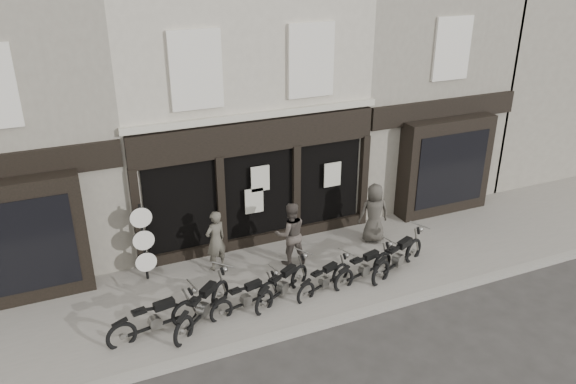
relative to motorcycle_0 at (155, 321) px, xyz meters
name	(u,v)px	position (x,y,z in m)	size (l,w,h in m)	color
ground_plane	(301,298)	(3.69, 0.06, -0.42)	(90.00, 90.00, 0.00)	#2D2B28
pavement	(287,279)	(3.69, 0.96, -0.36)	(30.00, 4.20, 0.12)	slate
kerb	(323,324)	(3.69, -1.19, -0.36)	(30.00, 0.25, 0.13)	gray
central_building	(223,90)	(3.69, 6.01, 3.66)	(7.30, 6.22, 8.34)	#BBB3A0
neighbour_left	(1,114)	(-2.66, 5.96, 3.62)	(5.60, 6.73, 8.34)	gray
neighbour_right	(394,75)	(10.04, 5.96, 3.62)	(5.60, 6.73, 8.34)	gray
filler_right	(561,56)	(18.19, 6.06, 3.68)	(11.00, 6.00, 8.20)	gray
motorcycle_0	(155,321)	(0.00, 0.00, 0.00)	(2.22, 0.71, 1.07)	black
motorcycle_1	(203,309)	(1.12, 0.02, 0.02)	(1.89, 1.76, 1.11)	black
motorcycle_2	(246,299)	(2.21, 0.06, -0.05)	(1.95, 0.72, 0.94)	black
motorcycle_3	(283,287)	(3.23, 0.17, -0.02)	(1.92, 1.31, 1.02)	black
motorcycle_4	(324,281)	(4.33, 0.04, -0.06)	(1.83, 0.93, 0.92)	black
motorcycle_5	(364,269)	(5.53, 0.08, -0.03)	(2.05, 0.81, 1.00)	black
motorcycle_6	(398,259)	(6.61, 0.09, 0.03)	(2.22, 1.24, 1.13)	black
man_left	(216,240)	(2.11, 2.15, 0.56)	(0.63, 0.41, 1.72)	#4C483E
man_centre	(290,234)	(4.07, 1.61, 0.60)	(0.88, 0.69, 1.81)	#473F39
man_right	(374,213)	(6.86, 1.81, 0.60)	(0.88, 0.58, 1.81)	#3A3630
advert_sign_post	(144,246)	(0.25, 2.35, 0.69)	(0.56, 0.36, 2.30)	black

